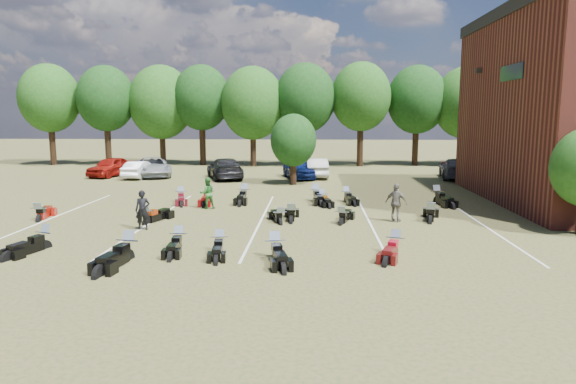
# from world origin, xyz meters

# --- Properties ---
(ground) EXTENTS (160.00, 160.00, 0.00)m
(ground) POSITION_xyz_m (0.00, 0.00, 0.00)
(ground) COLOR brown
(ground) RESTS_ON ground
(car_0) EXTENTS (2.84, 4.80, 1.53)m
(car_0) POSITION_xyz_m (-16.68, 19.49, 0.77)
(car_0) COLOR maroon
(car_0) RESTS_ON ground
(car_1) EXTENTS (1.65, 4.07, 1.31)m
(car_1) POSITION_xyz_m (-14.04, 18.56, 0.66)
(car_1) COLOR white
(car_1) RESTS_ON ground
(car_2) EXTENTS (4.34, 5.97, 1.51)m
(car_2) POSITION_xyz_m (-13.32, 19.60, 0.75)
(car_2) COLOR gray
(car_2) RESTS_ON ground
(car_3) EXTENTS (3.87, 5.86, 1.58)m
(car_3) POSITION_xyz_m (-7.37, 18.53, 0.79)
(car_3) COLOR black
(car_3) RESTS_ON ground
(car_4) EXTENTS (2.95, 4.90, 1.56)m
(car_4) POSITION_xyz_m (-1.73, 18.90, 0.78)
(car_4) COLOR #0B174F
(car_4) RESTS_ON ground
(car_5) EXTENTS (1.95, 4.69, 1.51)m
(car_5) POSITION_xyz_m (-0.38, 19.65, 0.75)
(car_5) COLOR #A6A6A1
(car_5) RESTS_ON ground
(car_6) EXTENTS (3.31, 5.84, 1.54)m
(car_6) POSITION_xyz_m (11.28, 19.44, 0.77)
(car_6) COLOR #4E0412
(car_6) RESTS_ON ground
(car_7) EXTENTS (2.98, 5.60, 1.54)m
(car_7) POSITION_xyz_m (10.29, 19.34, 0.77)
(car_7) COLOR #3B393F
(car_7) RESTS_ON ground
(person_black) EXTENTS (0.67, 0.49, 1.70)m
(person_black) POSITION_xyz_m (-7.84, 0.84, 0.85)
(person_black) COLOR black
(person_black) RESTS_ON ground
(person_green) EXTENTS (0.98, 0.89, 1.64)m
(person_green) POSITION_xyz_m (-6.10, 5.86, 0.82)
(person_green) COLOR #2D702A
(person_green) RESTS_ON ground
(person_grey) EXTENTS (1.12, 0.90, 1.78)m
(person_grey) POSITION_xyz_m (3.21, 2.99, 0.89)
(person_grey) COLOR #625C54
(person_grey) RESTS_ON ground
(motorcycle_0) EXTENTS (1.30, 2.34, 1.25)m
(motorcycle_0) POSITION_xyz_m (-10.43, -2.46, 0.00)
(motorcycle_0) COLOR black
(motorcycle_0) RESTS_ON ground
(motorcycle_1) EXTENTS (0.82, 2.14, 1.17)m
(motorcycle_1) POSITION_xyz_m (-5.50, -2.21, 0.00)
(motorcycle_1) COLOR black
(motorcycle_1) RESTS_ON ground
(motorcycle_2) EXTENTS (1.12, 2.60, 1.40)m
(motorcycle_2) POSITION_xyz_m (-6.83, -3.77, 0.00)
(motorcycle_2) COLOR black
(motorcycle_2) RESTS_ON ground
(motorcycle_3) EXTENTS (0.86, 2.08, 1.13)m
(motorcycle_3) POSITION_xyz_m (-3.92, -2.57, 0.00)
(motorcycle_3) COLOR black
(motorcycle_3) RESTS_ON ground
(motorcycle_4) EXTENTS (1.22, 2.40, 1.28)m
(motorcycle_4) POSITION_xyz_m (-1.86, -3.29, 0.00)
(motorcycle_4) COLOR black
(motorcycle_4) RESTS_ON ground
(motorcycle_6) EXTENTS (1.36, 2.24, 1.19)m
(motorcycle_6) POSITION_xyz_m (2.32, -2.49, 0.00)
(motorcycle_6) COLOR #4E0B0C
(motorcycle_6) RESTS_ON ground
(motorcycle_7) EXTENTS (1.12, 2.33, 1.25)m
(motorcycle_7) POSITION_xyz_m (-13.21, 2.31, 0.00)
(motorcycle_7) COLOR maroon
(motorcycle_7) RESTS_ON ground
(motorcycle_8) EXTENTS (1.42, 2.35, 1.25)m
(motorcycle_8) POSITION_xyz_m (-8.03, 2.00, 0.00)
(motorcycle_8) COLOR black
(motorcycle_8) RESTS_ON ground
(motorcycle_9) EXTENTS (1.19, 2.11, 1.12)m
(motorcycle_9) POSITION_xyz_m (-2.07, 2.24, 0.00)
(motorcycle_9) COLOR black
(motorcycle_9) RESTS_ON ground
(motorcycle_10) EXTENTS (0.77, 2.30, 1.28)m
(motorcycle_10) POSITION_xyz_m (-1.57, 2.58, 0.00)
(motorcycle_10) COLOR black
(motorcycle_10) RESTS_ON ground
(motorcycle_11) EXTENTS (1.22, 2.21, 1.18)m
(motorcycle_11) POSITION_xyz_m (0.70, 2.30, 0.00)
(motorcycle_11) COLOR black
(motorcycle_11) RESTS_ON ground
(motorcycle_13) EXTENTS (1.32, 2.56, 1.36)m
(motorcycle_13) POSITION_xyz_m (4.75, 2.85, 0.00)
(motorcycle_13) COLOR black
(motorcycle_13) RESTS_ON ground
(motorcycle_14) EXTENTS (1.24, 2.28, 1.21)m
(motorcycle_14) POSITION_xyz_m (-8.03, 7.87, 0.00)
(motorcycle_14) COLOR #4E0B14
(motorcycle_14) RESTS_ON ground
(motorcycle_15) EXTENTS (0.87, 2.32, 1.27)m
(motorcycle_15) POSITION_xyz_m (-6.47, 7.86, 0.00)
(motorcycle_15) COLOR #980B0D
(motorcycle_15) RESTS_ON ground
(motorcycle_16) EXTENTS (0.77, 2.42, 1.35)m
(motorcycle_16) POSITION_xyz_m (-4.52, 8.43, 0.00)
(motorcycle_16) COLOR black
(motorcycle_16) RESTS_ON ground
(motorcycle_17) EXTENTS (1.08, 2.12, 1.13)m
(motorcycle_17) POSITION_xyz_m (-0.07, 7.69, 0.00)
(motorcycle_17) COLOR black
(motorcycle_17) RESTS_ON ground
(motorcycle_18) EXTENTS (1.11, 2.22, 1.19)m
(motorcycle_18) POSITION_xyz_m (1.29, 8.49, 0.00)
(motorcycle_18) COLOR black
(motorcycle_18) RESTS_ON ground
(motorcycle_19) EXTENTS (1.13, 2.52, 1.35)m
(motorcycle_19) POSITION_xyz_m (-0.44, 8.54, 0.00)
(motorcycle_19) COLOR black
(motorcycle_19) RESTS_ON ground
(motorcycle_20) EXTENTS (1.26, 2.57, 1.37)m
(motorcycle_20) POSITION_xyz_m (6.31, 8.25, 0.00)
(motorcycle_20) COLOR black
(motorcycle_20) RESTS_ON ground
(tree_line) EXTENTS (56.00, 6.00, 9.79)m
(tree_line) POSITION_xyz_m (-1.00, 29.00, 6.31)
(tree_line) COLOR black
(tree_line) RESTS_ON ground
(young_tree_midfield) EXTENTS (3.20, 3.20, 4.70)m
(young_tree_midfield) POSITION_xyz_m (-2.00, 15.50, 3.09)
(young_tree_midfield) COLOR black
(young_tree_midfield) RESTS_ON ground
(parking_lines) EXTENTS (20.10, 14.00, 0.01)m
(parking_lines) POSITION_xyz_m (-3.00, 3.00, 0.01)
(parking_lines) COLOR silver
(parking_lines) RESTS_ON ground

